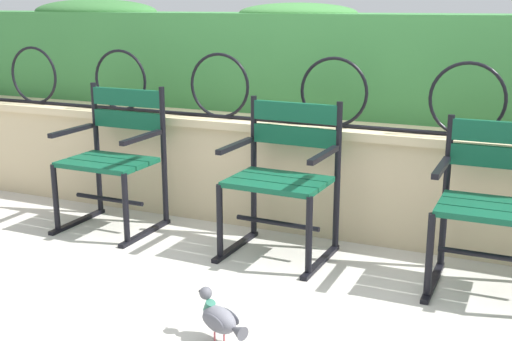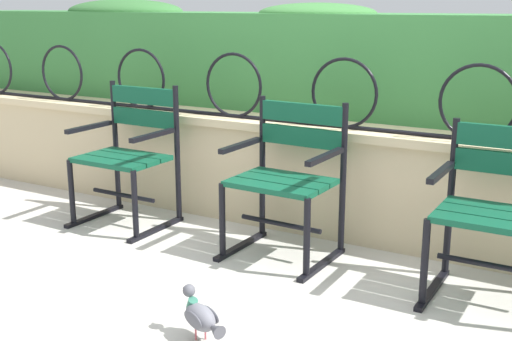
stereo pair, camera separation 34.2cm
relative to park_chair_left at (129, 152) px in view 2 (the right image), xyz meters
name	(u,v)px [view 2 (the right image)]	position (x,y,z in m)	size (l,w,h in m)	color
ground_plane	(243,277)	(1.11, -0.42, -0.47)	(60.00, 60.00, 0.00)	#BCB7AD
stone_wall	(316,176)	(1.11, 0.49, -0.13)	(7.18, 0.41, 0.68)	#C6B289
iron_arch_fence	(289,93)	(0.95, 0.41, 0.40)	(6.65, 0.02, 0.42)	black
hedge_row	(351,59)	(1.11, 0.99, 0.57)	(7.04, 0.66, 0.78)	#387A3D
park_chair_left	(129,152)	(0.00, 0.00, 0.00)	(0.58, 0.53, 0.90)	#0F4C33
park_chair_centre	(288,175)	(1.15, 0.01, -0.01)	(0.59, 0.54, 0.87)	#0F4C33
park_chair_right	(499,209)	(2.29, -0.03, -0.01)	(0.57, 0.52, 0.85)	#0F4C33
pigeon_near_chairs	(201,316)	(1.29, -1.08, -0.36)	(0.28, 0.18, 0.22)	slate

